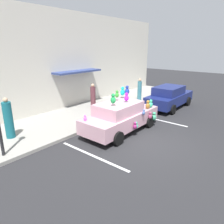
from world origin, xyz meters
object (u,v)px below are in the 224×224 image
(pedestrian_near_shopfront, at_px, (93,96))
(pedestrian_by_lamp, at_px, (140,90))
(parked_sedan_behind, at_px, (169,97))
(pedestrian_walking_past, at_px, (8,120))
(teddy_bear_on_sidewalk, at_px, (113,109))
(plush_covered_car, at_px, (121,116))

(pedestrian_near_shopfront, xyz_separation_m, pedestrian_by_lamp, (3.78, -1.34, 0.03))
(parked_sedan_behind, distance_m, pedestrian_by_lamp, 2.51)
(pedestrian_walking_past, height_order, pedestrian_by_lamp, pedestrian_walking_past)
(parked_sedan_behind, xyz_separation_m, teddy_bear_on_sidewalk, (-4.10, 1.80, -0.30))
(teddy_bear_on_sidewalk, relative_size, pedestrian_near_shopfront, 0.44)
(pedestrian_walking_past, relative_size, pedestrian_by_lamp, 1.12)
(pedestrian_walking_past, xyz_separation_m, pedestrian_by_lamp, (9.79, -0.78, -0.08))
(parked_sedan_behind, bearing_deg, pedestrian_walking_past, 161.34)
(teddy_bear_on_sidewalk, bearing_deg, pedestrian_walking_past, 165.20)
(plush_covered_car, relative_size, pedestrian_walking_past, 2.37)
(pedestrian_walking_past, distance_m, pedestrian_by_lamp, 9.82)
(parked_sedan_behind, relative_size, pedestrian_near_shopfront, 2.64)
(pedestrian_near_shopfront, relative_size, pedestrian_by_lamp, 0.98)
(pedestrian_near_shopfront, relative_size, pedestrian_walking_past, 0.87)
(teddy_bear_on_sidewalk, height_order, pedestrian_near_shopfront, pedestrian_near_shopfront)
(parked_sedan_behind, xyz_separation_m, pedestrian_walking_past, (-9.73, 3.29, 0.23))
(parked_sedan_behind, bearing_deg, pedestrian_near_shopfront, 134.03)
(pedestrian_walking_past, bearing_deg, plush_covered_car, -38.57)
(teddy_bear_on_sidewalk, relative_size, pedestrian_walking_past, 0.39)
(parked_sedan_behind, height_order, teddy_bear_on_sidewalk, parked_sedan_behind)
(plush_covered_car, height_order, pedestrian_walking_past, plush_covered_car)
(parked_sedan_behind, xyz_separation_m, pedestrian_by_lamp, (0.07, 2.50, 0.15))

